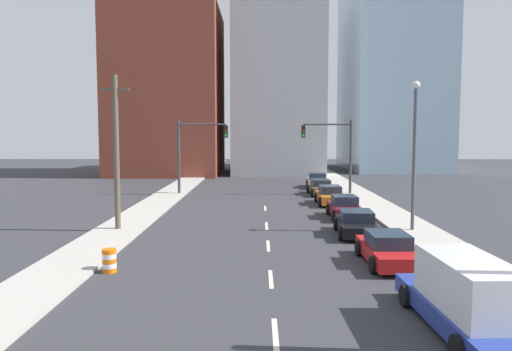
{
  "coord_description": "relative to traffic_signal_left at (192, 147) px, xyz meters",
  "views": [
    {
      "loc": [
        -0.46,
        -4.11,
        5.59
      ],
      "look_at": [
        -0.69,
        34.9,
        2.2
      ],
      "focal_mm": 35.0,
      "sensor_mm": 36.0,
      "label": 1
    }
  ],
  "objects": [
    {
      "name": "traffic_signal_right",
      "position": [
        12.85,
        0.0,
        0.0
      ],
      "size": [
        4.52,
        0.35,
        6.68
      ],
      "color": "#38383D",
      "rests_on": "ground"
    },
    {
      "name": "sedan_black",
      "position": [
        11.23,
        -17.54,
        -3.69
      ],
      "size": [
        2.36,
        4.53,
        1.36
      ],
      "rotation": [
        0.0,
        0.0,
        -0.06
      ],
      "color": "black",
      "rests_on": "ground"
    },
    {
      "name": "sedan_orange",
      "position": [
        11.44,
        -5.88,
        -3.65
      ],
      "size": [
        2.08,
        4.54,
        1.46
      ],
      "rotation": [
        0.0,
        0.0,
        -0.0
      ],
      "color": "orange",
      "rests_on": "ground"
    },
    {
      "name": "utility_pole_left_mid",
      "position": [
        -2.07,
        -16.5,
        0.17
      ],
      "size": [
        1.6,
        0.32,
        8.75
      ],
      "color": "brown",
      "rests_on": "ground"
    },
    {
      "name": "lane_stripe_at_20m",
      "position": [
        6.38,
        -20.12,
        -4.32
      ],
      "size": [
        0.16,
        2.4,
        0.01
      ],
      "primitive_type": "cube",
      "color": "beige",
      "rests_on": "ground"
    },
    {
      "name": "lane_stripe_at_15m",
      "position": [
        6.38,
        -25.7,
        -4.32
      ],
      "size": [
        0.16,
        2.4,
        0.01
      ],
      "primitive_type": "cube",
      "color": "beige",
      "rests_on": "ground"
    },
    {
      "name": "lane_stripe_at_32m",
      "position": [
        6.38,
        -7.92,
        -4.32
      ],
      "size": [
        0.16,
        2.4,
        0.01
      ],
      "primitive_type": "cube",
      "color": "beige",
      "rests_on": "ground"
    },
    {
      "name": "traffic_barrel",
      "position": [
        -0.06,
        -24.83,
        -3.85
      ],
      "size": [
        0.56,
        0.56,
        0.95
      ],
      "color": "orange",
      "rests_on": "ground"
    },
    {
      "name": "building_brick_left",
      "position": [
        -6.31,
        23.4,
        6.62
      ],
      "size": [
        14.0,
        16.0,
        21.88
      ],
      "color": "brown",
      "rests_on": "ground"
    },
    {
      "name": "lane_stripe_at_9m",
      "position": [
        6.38,
        -30.96,
        -4.32
      ],
      "size": [
        0.16,
        2.4,
        0.01
      ],
      "primitive_type": "cube",
      "color": "beige",
      "rests_on": "ground"
    },
    {
      "name": "sedan_brown",
      "position": [
        11.44,
        0.16,
        -3.69
      ],
      "size": [
        2.17,
        4.78,
        1.38
      ],
      "rotation": [
        0.0,
        0.0,
        0.03
      ],
      "color": "brown",
      "rests_on": "ground"
    },
    {
      "name": "building_glass_right",
      "position": [
        25.7,
        31.4,
        9.72
      ],
      "size": [
        13.0,
        20.0,
        28.08
      ],
      "color": "#99B7CC",
      "rests_on": "ground"
    },
    {
      "name": "traffic_signal_left",
      "position": [
        0.0,
        0.0,
        0.0
      ],
      "size": [
        4.52,
        0.35,
        6.68
      ],
      "color": "#38383D",
      "rests_on": "ground"
    },
    {
      "name": "sedan_maroon",
      "position": [
        11.52,
        -12.02,
        -3.65
      ],
      "size": [
        2.01,
        4.24,
        1.47
      ],
      "rotation": [
        0.0,
        0.0,
        0.01
      ],
      "color": "maroon",
      "rests_on": "ground"
    },
    {
      "name": "box_truck_blue",
      "position": [
        11.7,
        -30.81,
        -3.32
      ],
      "size": [
        2.37,
        6.41,
        2.13
      ],
      "rotation": [
        0.0,
        0.0,
        0.03
      ],
      "color": "navy",
      "rests_on": "ground"
    },
    {
      "name": "street_lamp",
      "position": [
        14.52,
        -16.7,
        0.53
      ],
      "size": [
        0.44,
        0.44,
        8.38
      ],
      "color": "#4C4C51",
      "rests_on": "ground"
    },
    {
      "name": "sidewalk_left",
      "position": [
        -2.03,
        6.17,
        -4.25
      ],
      "size": [
        2.8,
        92.79,
        0.15
      ],
      "color": "#ADA89E",
      "rests_on": "ground"
    },
    {
      "name": "building_office_center",
      "position": [
        8.37,
        27.4,
        7.38
      ],
      "size": [
        12.0,
        20.0,
        23.42
      ],
      "color": "#A8A8AD",
      "rests_on": "ground"
    },
    {
      "name": "sedan_silver",
      "position": [
        11.81,
        5.87,
        -3.65
      ],
      "size": [
        2.22,
        4.77,
        1.5
      ],
      "rotation": [
        0.0,
        0.0,
        -0.04
      ],
      "color": "#B2B2BC",
      "rests_on": "ground"
    },
    {
      "name": "sidewalk_right",
      "position": [
        14.79,
        6.17,
        -4.25
      ],
      "size": [
        2.8,
        92.79,
        0.15
      ],
      "color": "#ADA89E",
      "rests_on": "ground"
    },
    {
      "name": "sedan_red",
      "position": [
        11.39,
        -23.5,
        -3.69
      ],
      "size": [
        2.12,
        4.61,
        1.35
      ],
      "rotation": [
        0.0,
        0.0,
        0.01
      ],
      "color": "red",
      "rests_on": "ground"
    },
    {
      "name": "lane_stripe_at_25m",
      "position": [
        6.38,
        -14.86,
        -4.32
      ],
      "size": [
        0.16,
        2.4,
        0.01
      ],
      "primitive_type": "cube",
      "color": "beige",
      "rests_on": "ground"
    }
  ]
}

